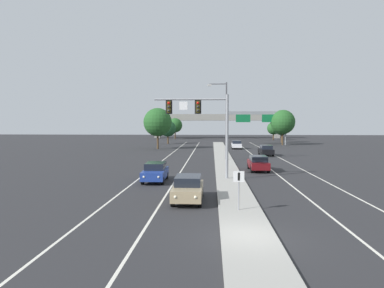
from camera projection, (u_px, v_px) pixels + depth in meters
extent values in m
plane|color=#28282B|center=(248.00, 238.00, 15.25)|extent=(260.00, 260.00, 0.00)
cube|color=#9E9B93|center=(229.00, 175.00, 33.18)|extent=(2.40, 110.00, 0.15)
cube|color=silver|center=(184.00, 166.00, 40.42)|extent=(0.14, 100.00, 0.01)
cube|color=silver|center=(268.00, 167.00, 39.90)|extent=(0.14, 100.00, 0.01)
cube|color=silver|center=(155.00, 166.00, 40.60)|extent=(0.14, 100.00, 0.01)
cube|color=silver|center=(297.00, 167.00, 39.72)|extent=(0.14, 100.00, 0.01)
cylinder|color=gray|center=(227.00, 137.00, 30.50)|extent=(0.24, 0.24, 7.20)
cylinder|color=gray|center=(191.00, 99.00, 30.48)|extent=(6.26, 0.16, 0.16)
cube|color=black|center=(198.00, 107.00, 30.52)|extent=(0.56, 0.06, 1.20)
cube|color=#38330F|center=(198.00, 107.00, 30.48)|extent=(0.32, 0.32, 1.00)
sphere|color=red|center=(198.00, 103.00, 30.29)|extent=(0.22, 0.22, 0.22)
sphere|color=#282828|center=(198.00, 107.00, 30.31)|extent=(0.22, 0.22, 0.22)
sphere|color=#282828|center=(198.00, 111.00, 30.33)|extent=(0.22, 0.22, 0.22)
cube|color=black|center=(169.00, 107.00, 30.66)|extent=(0.56, 0.06, 1.20)
cube|color=#38330F|center=(169.00, 107.00, 30.62)|extent=(0.32, 0.32, 1.00)
sphere|color=red|center=(169.00, 103.00, 30.43)|extent=(0.22, 0.22, 0.22)
sphere|color=#282828|center=(169.00, 107.00, 30.45)|extent=(0.22, 0.22, 0.22)
sphere|color=#282828|center=(169.00, 111.00, 30.47)|extent=(0.22, 0.22, 0.22)
cube|color=white|center=(183.00, 106.00, 30.53)|extent=(0.70, 0.04, 0.70)
cylinder|color=gray|center=(239.00, 190.00, 19.54)|extent=(0.08, 0.08, 2.20)
cube|color=white|center=(239.00, 177.00, 19.47)|extent=(0.60, 0.03, 0.60)
cube|color=black|center=(239.00, 177.00, 19.45)|extent=(0.12, 0.01, 0.44)
cylinder|color=#4C4C51|center=(226.00, 121.00, 46.19)|extent=(0.20, 0.20, 10.00)
cylinder|color=#4C4C51|center=(218.00, 84.00, 45.96)|extent=(2.20, 0.12, 0.12)
cube|color=#B7B7B2|center=(209.00, 85.00, 46.03)|extent=(0.56, 0.28, 0.20)
cube|color=tan|center=(188.00, 191.00, 22.38)|extent=(1.81, 4.40, 0.70)
cube|color=black|center=(188.00, 180.00, 22.56)|extent=(1.59, 2.38, 0.56)
sphere|color=#EAE5C6|center=(196.00, 197.00, 20.17)|extent=(0.18, 0.18, 0.18)
sphere|color=#EAE5C6|center=(175.00, 197.00, 20.24)|extent=(0.18, 0.18, 0.18)
cylinder|color=black|center=(200.00, 202.00, 20.86)|extent=(0.22, 0.64, 0.64)
cylinder|color=black|center=(173.00, 201.00, 20.95)|extent=(0.22, 0.64, 0.64)
cylinder|color=black|center=(201.00, 192.00, 23.85)|extent=(0.22, 0.64, 0.64)
cylinder|color=black|center=(178.00, 191.00, 23.94)|extent=(0.22, 0.64, 0.64)
cube|color=navy|center=(155.00, 174.00, 29.88)|extent=(1.86, 4.42, 0.70)
cube|color=black|center=(156.00, 166.00, 30.06)|extent=(1.62, 2.40, 0.56)
sphere|color=#EAE5C6|center=(159.00, 177.00, 27.68)|extent=(0.18, 0.18, 0.18)
sphere|color=#EAE5C6|center=(144.00, 177.00, 27.73)|extent=(0.18, 0.18, 0.18)
cylinder|color=black|center=(162.00, 181.00, 28.37)|extent=(0.23, 0.64, 0.64)
cylinder|color=black|center=(143.00, 181.00, 28.44)|extent=(0.23, 0.64, 0.64)
cylinder|color=black|center=(167.00, 175.00, 31.37)|extent=(0.23, 0.64, 0.64)
cylinder|color=black|center=(149.00, 175.00, 31.43)|extent=(0.23, 0.64, 0.64)
cube|color=#5B0F14|center=(258.00, 164.00, 36.49)|extent=(1.83, 4.41, 0.70)
cube|color=black|center=(258.00, 158.00, 36.23)|extent=(1.60, 2.39, 0.56)
sphere|color=#EAE5C6|center=(250.00, 162.00, 38.68)|extent=(0.18, 0.18, 0.18)
sphere|color=#EAE5C6|center=(261.00, 162.00, 38.63)|extent=(0.18, 0.18, 0.18)
cylinder|color=black|center=(249.00, 166.00, 38.04)|extent=(0.22, 0.64, 0.64)
cylinder|color=black|center=(264.00, 166.00, 37.96)|extent=(0.22, 0.64, 0.64)
cylinder|color=black|center=(252.00, 170.00, 35.05)|extent=(0.22, 0.64, 0.64)
cylinder|color=black|center=(268.00, 170.00, 34.97)|extent=(0.22, 0.64, 0.64)
cube|color=black|center=(266.00, 151.00, 53.56)|extent=(1.86, 4.42, 0.70)
cube|color=black|center=(266.00, 147.00, 53.31)|extent=(1.62, 2.40, 0.56)
sphere|color=#EAE5C6|center=(260.00, 150.00, 55.76)|extent=(0.18, 0.18, 0.18)
sphere|color=#EAE5C6|center=(267.00, 150.00, 55.71)|extent=(0.18, 0.18, 0.18)
cylinder|color=black|center=(259.00, 153.00, 55.11)|extent=(0.23, 0.64, 0.64)
cylinder|color=black|center=(269.00, 153.00, 55.05)|extent=(0.23, 0.64, 0.64)
cylinder|color=black|center=(262.00, 154.00, 52.12)|extent=(0.23, 0.64, 0.64)
cylinder|color=black|center=(273.00, 154.00, 52.05)|extent=(0.23, 0.64, 0.64)
cube|color=silver|center=(237.00, 145.00, 67.31)|extent=(1.92, 4.45, 0.70)
cube|color=black|center=(237.00, 142.00, 67.05)|extent=(1.65, 2.42, 0.56)
sphere|color=#EAE5C6|center=(233.00, 144.00, 69.52)|extent=(0.18, 0.18, 0.18)
sphere|color=#EAE5C6|center=(239.00, 144.00, 69.43)|extent=(0.18, 0.18, 0.18)
cylinder|color=black|center=(232.00, 147.00, 68.89)|extent=(0.24, 0.65, 0.64)
cylinder|color=black|center=(240.00, 147.00, 68.76)|extent=(0.24, 0.65, 0.64)
cylinder|color=black|center=(233.00, 148.00, 65.91)|extent=(0.24, 0.65, 0.64)
cylinder|color=black|center=(241.00, 148.00, 65.77)|extent=(0.24, 0.65, 0.64)
cylinder|color=gray|center=(226.00, 128.00, 79.01)|extent=(0.28, 0.28, 7.50)
cylinder|color=gray|center=(286.00, 128.00, 78.29)|extent=(0.28, 0.28, 7.50)
cube|color=gray|center=(256.00, 113.00, 78.45)|extent=(13.00, 0.36, 0.70)
cube|color=#0F6033|center=(243.00, 118.00, 78.48)|extent=(3.20, 0.08, 1.70)
cube|color=#0F6033|center=(269.00, 118.00, 78.17)|extent=(3.20, 0.08, 1.70)
cube|color=gray|center=(217.00, 119.00, 114.68)|extent=(42.40, 6.40, 1.10)
cube|color=gray|center=(217.00, 115.00, 111.63)|extent=(42.40, 0.36, 0.90)
cube|color=gray|center=(158.00, 129.00, 115.94)|extent=(1.80, 2.40, 5.65)
cube|color=gray|center=(277.00, 129.00, 113.83)|extent=(1.80, 2.40, 5.65)
cylinder|color=#4C3823|center=(175.00, 135.00, 108.32)|extent=(0.36, 0.36, 2.40)
sphere|color=#235623|center=(175.00, 125.00, 108.14)|extent=(4.39, 4.39, 4.39)
cylinder|color=#4C3823|center=(273.00, 137.00, 100.84)|extent=(0.36, 0.36, 1.95)
sphere|color=#235623|center=(273.00, 128.00, 100.70)|extent=(3.57, 3.57, 3.57)
cylinder|color=#4C3823|center=(282.00, 138.00, 88.21)|extent=(0.36, 0.36, 2.25)
sphere|color=#1E4C28|center=(282.00, 127.00, 88.04)|extent=(4.11, 4.11, 4.11)
cylinder|color=#4C3823|center=(168.00, 139.00, 83.09)|extent=(0.36, 0.36, 2.07)
sphere|color=#1E4C28|center=(168.00, 129.00, 82.94)|extent=(3.78, 3.78, 3.78)
cylinder|color=#4C3823|center=(158.00, 141.00, 67.05)|extent=(0.36, 0.36, 2.92)
sphere|color=#235623|center=(158.00, 122.00, 66.83)|extent=(5.33, 5.33, 5.33)
cylinder|color=#4C3823|center=(283.00, 138.00, 78.79)|extent=(0.36, 0.36, 2.94)
sphere|color=#235623|center=(283.00, 122.00, 78.57)|extent=(5.38, 5.38, 5.38)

